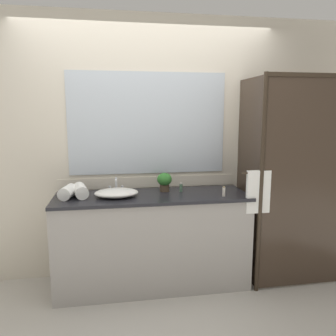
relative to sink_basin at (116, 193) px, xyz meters
name	(u,v)px	position (x,y,z in m)	size (l,w,h in m)	color
ground_plane	(153,284)	(0.33, 0.01, -0.94)	(8.00, 8.00, 0.00)	#B7B2A8
wall_back_with_mirror	(148,148)	(0.33, 0.36, 0.37)	(4.40, 0.06, 2.60)	beige
vanity_cabinet	(152,240)	(0.33, 0.02, -0.49)	(1.80, 0.58, 0.90)	#9E9993
shower_enclosure	(290,181)	(1.60, -0.17, 0.09)	(1.20, 0.59, 2.00)	#2D2319
sink_basin	(116,193)	(0.00, 0.00, 0.00)	(0.40, 0.30, 0.07)	white
faucet	(116,187)	(0.00, 0.19, 0.01)	(0.17, 0.14, 0.14)	silver
potted_plant	(165,181)	(0.47, 0.14, 0.07)	(0.14, 0.14, 0.18)	#473828
amenity_bottle_body_wash	(181,187)	(0.62, 0.09, 0.01)	(0.03, 0.03, 0.09)	#4C7056
amenity_bottle_shampoo	(224,191)	(0.97, -0.14, 0.01)	(0.03, 0.03, 0.09)	silver
rolled_towel_near_edge	(68,192)	(-0.43, 0.01, 0.02)	(0.11, 0.11, 0.22)	white
rolled_towel_middle	(81,191)	(-0.32, 0.04, 0.02)	(0.12, 0.12, 0.24)	white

